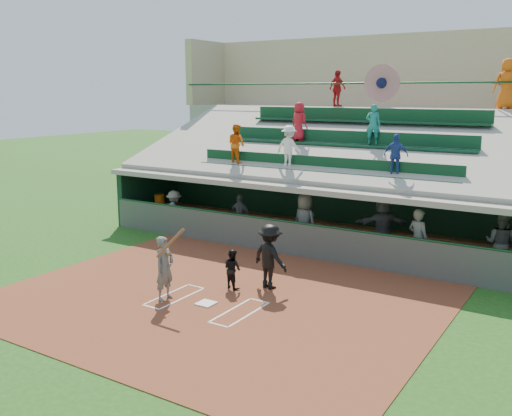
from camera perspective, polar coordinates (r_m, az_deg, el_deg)
The scene contains 21 objects.
ground at distance 14.57m, azimuth -5.01°, elevation -9.61°, with size 100.00×100.00×0.00m, color #1D4C15.
dirt_slab at distance 14.95m, azimuth -3.84°, elevation -9.00°, with size 11.00×9.00×0.02m, color brown.
home_plate at distance 14.56m, azimuth -5.01°, elevation -9.48°, with size 0.43×0.43×0.03m, color silver.
batters_box_chalk at distance 14.57m, azimuth -5.01°, elevation -9.52°, with size 2.65×1.85×0.01m.
dugout_floor at distance 20.09m, azimuth 6.69°, elevation -3.63°, with size 16.00×3.50×0.04m, color gray.
concourse_slab at distance 25.83m, azimuth 13.31°, elevation 4.68°, with size 20.00×3.00×4.60m, color gray.
grandstand at distance 23.05m, azimuth 10.84°, elevation 3.89°, with size 20.40×10.40×7.80m.
batter_at_plate at distance 14.73m, azimuth -9.12°, elevation -5.94°, with size 0.83×0.72×1.95m.
catcher at distance 15.48m, azimuth -2.38°, elevation -6.10°, with size 0.52×0.41×1.08m, color black.
home_umpire at distance 15.40m, azimuth 1.40°, elevation -4.86°, with size 1.14×0.65×1.76m, color black.
dugout_bench at distance 21.08m, azimuth 8.05°, elevation -2.21°, with size 16.04×0.48×0.48m, color brown.
white_table at distance 23.47m, azimuth -9.59°, elevation -0.51°, with size 0.86×0.64×0.75m, color silver.
water_cooler at distance 23.39m, azimuth -9.62°, elevation 0.87°, with size 0.39×0.39×0.39m, color #C5510B.
dugout_player_a at distance 21.60m, azimuth -8.16°, elevation -0.36°, with size 1.03×0.59×1.60m, color #5B5D58.
dugout_player_b at distance 20.90m, azimuth -1.59°, elevation -0.72°, with size 0.90×0.38×1.54m, color #5D605B.
dugout_player_c at distance 19.11m, azimuth 4.88°, elevation -1.39°, with size 0.92×0.60×1.89m, color #575954.
dugout_player_d at distance 19.15m, azimuth 12.56°, elevation -1.64°, with size 1.73×0.55×1.86m, color #5A5C57.
dugout_player_e at distance 17.53m, azimuth 15.88°, elevation -3.04°, with size 0.68×0.44×1.86m, color #5E605B.
dugout_player_f at distance 17.85m, azimuth 23.29°, elevation -3.28°, with size 0.91×0.71×1.87m, color #535550.
concourse_staff_a at distance 25.32m, azimuth 8.15°, elevation 11.73°, with size 0.92×0.38×1.57m, color red.
concourse_staff_b at distance 23.28m, azimuth 23.78°, elevation 11.28°, with size 0.91×0.59×1.86m, color #E7590D.
Camera 1 is at (8.26, -10.80, 5.24)m, focal length 40.00 mm.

